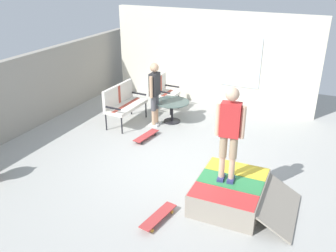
% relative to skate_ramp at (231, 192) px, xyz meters
% --- Properties ---
extents(ground_plane, '(12.00, 12.00, 0.10)m').
position_rel_skate_ramp_xyz_m(ground_plane, '(0.84, 1.54, -0.27)').
color(ground_plane, '#A8A8A3').
extents(back_wall_cinderblock, '(9.00, 0.20, 1.85)m').
position_rel_skate_ramp_xyz_m(back_wall_cinderblock, '(0.84, 5.54, 0.70)').
color(back_wall_cinderblock, gray).
rests_on(back_wall_cinderblock, ground_plane).
extents(house_facade, '(0.23, 6.00, 2.68)m').
position_rel_skate_ramp_xyz_m(house_facade, '(4.64, 2.03, 1.12)').
color(house_facade, silver).
rests_on(house_facade, ground_plane).
extents(skate_ramp, '(1.42, 1.74, 0.44)m').
position_rel_skate_ramp_xyz_m(skate_ramp, '(0.00, 0.00, 0.00)').
color(skate_ramp, gray).
rests_on(skate_ramp, ground_plane).
extents(patio_bench, '(1.27, 0.59, 1.02)m').
position_rel_skate_ramp_xyz_m(patio_bench, '(2.19, 3.57, 0.40)').
color(patio_bench, black).
rests_on(patio_bench, ground_plane).
extents(patio_chair_near_house, '(0.63, 0.56, 1.02)m').
position_rel_skate_ramp_xyz_m(patio_chair_near_house, '(3.47, 3.02, 0.39)').
color(patio_chair_near_house, black).
rests_on(patio_chair_near_house, ground_plane).
extents(patio_table, '(0.90, 0.90, 0.57)m').
position_rel_skate_ramp_xyz_m(patio_table, '(2.79, 2.43, 0.18)').
color(patio_table, black).
rests_on(patio_table, ground_plane).
extents(person_watching, '(0.48, 0.25, 1.64)m').
position_rel_skate_ramp_xyz_m(person_watching, '(2.42, 2.74, 0.73)').
color(person_watching, silver).
rests_on(person_watching, ground_plane).
extents(person_skater, '(0.27, 0.48, 1.67)m').
position_rel_skate_ramp_xyz_m(person_skater, '(0.01, 0.12, 1.19)').
color(person_skater, navy).
rests_on(person_skater, skate_ramp).
extents(skateboard_by_bench, '(0.82, 0.30, 0.10)m').
position_rel_skate_ramp_xyz_m(skateboard_by_bench, '(1.58, 2.55, -0.14)').
color(skateboard_by_bench, '#B23838').
rests_on(skateboard_by_bench, ground_plane).
extents(skateboard_spare, '(0.82, 0.32, 0.10)m').
position_rel_skate_ramp_xyz_m(skateboard_spare, '(-0.98, 0.93, -0.14)').
color(skateboard_spare, '#B23838').
rests_on(skateboard_spare, ground_plane).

